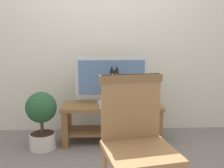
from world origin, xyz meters
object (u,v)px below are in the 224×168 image
Objects in this scene: tv_stand at (112,116)px; cat at (114,89)px; tv at (112,79)px; book_stack at (147,102)px; wooden_chair at (136,135)px; media_box at (114,104)px; potted_plant at (42,117)px.

cat is at bearing -77.44° from tv_stand.
tv is at bearing 89.98° from tv_stand.
book_stack is at bearing -19.78° from tv.
wooden_chair reaches higher than book_stack.
tv_stand is 1.37× the size of tv.
media_box is at bearing -76.36° from tv_stand.
cat reaches higher than potted_plant.
potted_plant is (-0.83, -0.10, -0.12)m from media_box.
book_stack is at bearing 6.14° from potted_plant.
cat is 1.22m from wooden_chair.
book_stack is at bearing 6.77° from cat.
media_box is 0.40m from book_stack.
tv is at bearing 96.94° from media_box.
book_stack reaches higher than tv_stand.
tv_stand is at bearing 103.64° from media_box.
wooden_chair is 4.08× the size of book_stack.
tv is 0.21m from cat.
book_stack is (0.40, 0.03, 0.01)m from media_box.
tv_stand is at bearing 102.56° from cat.
cat is 0.43m from book_stack.
wooden_chair is (0.12, -1.32, 0.26)m from tv_stand.
book_stack is at bearing -8.03° from tv_stand.
wooden_chair reaches higher than media_box.
tv_stand is 2.86× the size of cat.
media_box is 0.18m from cat.
tv_stand is at bearing 95.23° from wooden_chair.
tv_stand is 0.44m from tv.
tv is at bearing 160.22° from book_stack.
cat is (0.02, -0.11, 0.35)m from tv_stand.
tv is 2.08× the size of cat.
book_stack is (0.30, 1.26, -0.07)m from wooden_chair.
wooden_chair reaches higher than cat.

